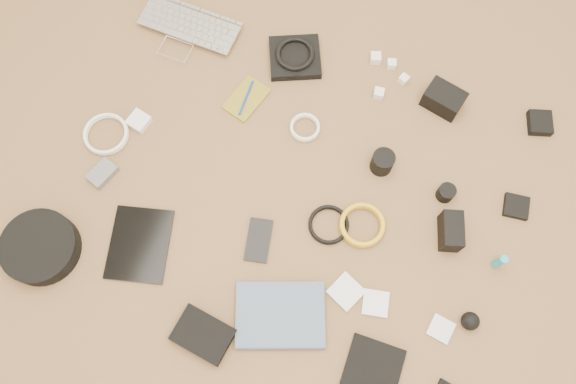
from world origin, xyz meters
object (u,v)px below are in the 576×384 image
(tablet, at_px, (140,244))
(paperback, at_px, (280,350))
(phone, at_px, (259,240))
(headphone_case, at_px, (40,247))
(laptop, at_px, (184,37))
(dslr_camera, at_px, (444,99))

(tablet, bearing_deg, paperback, -30.05)
(phone, distance_m, paperback, 0.32)
(headphone_case, height_order, paperback, headphone_case)
(laptop, relative_size, phone, 2.57)
(laptop, bearing_deg, tablet, -74.87)
(phone, bearing_deg, tablet, -169.61)
(dslr_camera, height_order, phone, dslr_camera)
(dslr_camera, relative_size, tablet, 0.54)
(laptop, height_order, phone, laptop)
(paperback, bearing_deg, laptop, 17.78)
(laptop, height_order, tablet, laptop)
(headphone_case, bearing_deg, dslr_camera, 42.71)
(laptop, height_order, headphone_case, headphone_case)
(laptop, distance_m, phone, 0.74)
(dslr_camera, xyz_separation_m, tablet, (-0.69, -0.76, -0.03))
(phone, bearing_deg, headphone_case, -169.12)
(dslr_camera, height_order, headphone_case, dslr_camera)
(tablet, relative_size, phone, 1.70)
(paperback, bearing_deg, headphone_case, 67.58)
(tablet, xyz_separation_m, phone, (0.32, 0.14, 0.00))
(phone, relative_size, headphone_case, 0.60)
(tablet, relative_size, paperback, 0.90)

